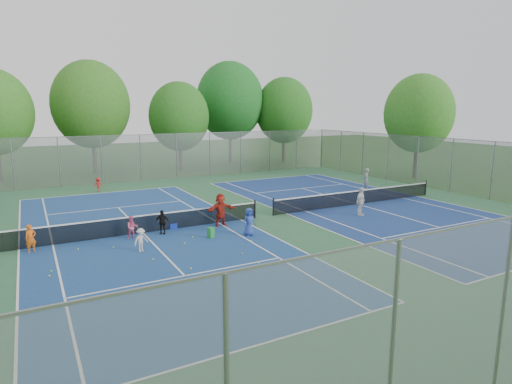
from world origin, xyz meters
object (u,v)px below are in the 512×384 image
Objects in this scene: net_left at (142,225)px; instructor at (366,180)px; ball_crate at (174,226)px; net_right at (358,198)px; ball_hopper at (211,233)px.

net_left is 18.16m from instructor.
net_left is 1.66m from ball_crate.
net_right is 24.95× the size of ball_hopper.
ball_hopper is at bearing -41.07° from net_left.
ball_hopper is 16.19m from instructor.
net_right is at bearing -0.18° from ball_crate.
instructor is (17.83, 3.42, 0.40)m from net_left.
net_left reaches higher than ball_crate.
net_right is (14.00, 0.00, 0.00)m from net_left.
net_left is 7.50× the size of instructor.
net_right is 11.53m from ball_hopper.
ball_crate is 0.66× the size of ball_hopper.
ball_crate is 2.64m from ball_hopper.
net_right reaches higher than ball_crate.
net_right reaches higher than ball_hopper.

